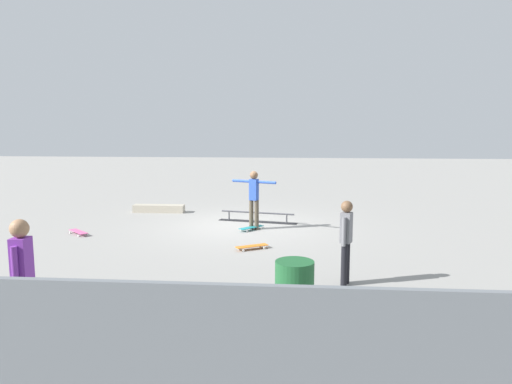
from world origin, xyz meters
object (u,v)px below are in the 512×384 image
object	(u,v)px
skate_ledge	(159,209)
bystander_grey_shirt	(346,238)
skater_main	(254,196)
skateboard_main	(251,228)
loose_skateboard_orange	(252,246)
bystander_purple_shirt	(23,277)
grind_rail	(257,218)
loose_skateboard_pink	(78,232)
trash_bin	(294,291)

from	to	relation	value
skate_ledge	bystander_grey_shirt	bearing A→B (deg)	128.64
skater_main	skateboard_main	size ratio (longest dim) A/B	2.29
loose_skateboard_orange	bystander_purple_shirt	bearing A→B (deg)	34.81
bystander_purple_shirt	grind_rail	bearing A→B (deg)	163.90
skateboard_main	bystander_purple_shirt	bearing A→B (deg)	-155.24
skate_ledge	bystander_grey_shirt	size ratio (longest dim) A/B	1.10
skate_ledge	skater_main	bearing A→B (deg)	145.39
loose_skateboard_pink	skateboard_main	bearing A→B (deg)	52.78
skater_main	trash_bin	bearing A→B (deg)	120.83
loose_skateboard_orange	loose_skateboard_pink	distance (m)	4.99
loose_skateboard_pink	skate_ledge	bearing A→B (deg)	111.85
skater_main	bystander_purple_shirt	bearing A→B (deg)	93.18
skate_ledge	loose_skateboard_pink	bearing A→B (deg)	70.34
grind_rail	skateboard_main	world-z (taller)	grind_rail
skater_main	skateboard_main	xyz separation A→B (m)	(0.06, 0.13, -0.90)
grind_rail	loose_skateboard_orange	distance (m)	3.25
bystander_grey_shirt	loose_skateboard_orange	distance (m)	3.18
skate_ledge	bystander_purple_shirt	distance (m)	10.05
grind_rail	loose_skateboard_pink	world-z (taller)	grind_rail
loose_skateboard_orange	skater_main	bearing A→B (deg)	-116.55
skate_ledge	trash_bin	distance (m)	9.90
skater_main	trash_bin	size ratio (longest dim) A/B	1.79
bystander_purple_shirt	loose_skateboard_orange	world-z (taller)	bystander_purple_shirt
grind_rail	loose_skateboard_pink	size ratio (longest dim) A/B	3.36
grind_rail	skater_main	bearing A→B (deg)	100.62
skate_ledge	loose_skateboard_orange	world-z (taller)	skate_ledge
bystander_purple_shirt	trash_bin	bearing A→B (deg)	108.37
skater_main	bystander_purple_shirt	distance (m)	7.91
skate_ledge	loose_skateboard_orange	xyz separation A→B (m)	(-3.62, 4.61, -0.05)
skate_ledge	grind_rail	bearing A→B (deg)	158.56
bystander_purple_shirt	loose_skateboard_pink	size ratio (longest dim) A/B	2.40
skate_ledge	skater_main	xyz separation A→B (m)	(-3.47, 2.40, 0.84)
loose_skateboard_orange	skate_ledge	bearing A→B (deg)	-82.14
skate_ledge	skateboard_main	world-z (taller)	skate_ledge
trash_bin	grind_rail	bearing A→B (deg)	-81.12
trash_bin	bystander_purple_shirt	bearing A→B (deg)	19.12
loose_skateboard_pink	grind_rail	bearing A→B (deg)	65.27
bystander_purple_shirt	skate_ledge	bearing A→B (deg)	-174.25
skateboard_main	bystander_grey_shirt	distance (m)	5.02
bystander_grey_shirt	trash_bin	bearing A→B (deg)	175.00
loose_skateboard_pink	loose_skateboard_orange	bearing A→B (deg)	28.00
bystander_grey_shirt	skater_main	bearing A→B (deg)	47.80
loose_skateboard_pink	trash_bin	world-z (taller)	trash_bin
skateboard_main	bystander_grey_shirt	size ratio (longest dim) A/B	0.46
skater_main	loose_skateboard_pink	distance (m)	4.90
skater_main	trash_bin	distance (m)	6.46
skate_ledge	skateboard_main	xyz separation A→B (m)	(-3.41, 2.52, -0.05)
loose_skateboard_orange	trash_bin	distance (m)	4.26
bystander_grey_shirt	loose_skateboard_pink	xyz separation A→B (m)	(6.81, -3.53, -0.82)
skate_ledge	loose_skateboard_orange	size ratio (longest dim) A/B	2.19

